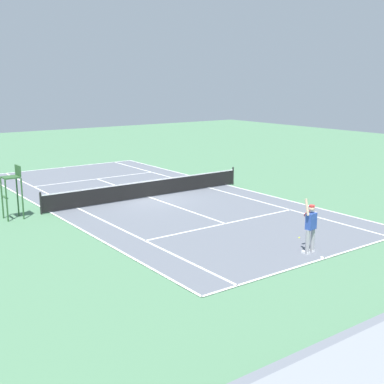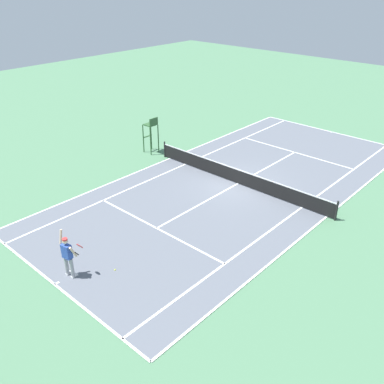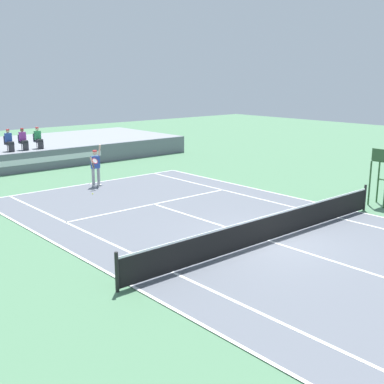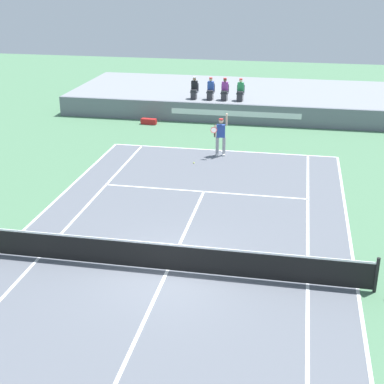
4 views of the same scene
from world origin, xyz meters
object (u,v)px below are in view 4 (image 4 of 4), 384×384
spectator_seated_3 (240,90)px  tennis_ball (194,163)px  spectator_seated_1 (210,89)px  equipment_bag (149,121)px  spectator_seated_0 (194,88)px  spectator_seated_2 (225,90)px  tennis_player (221,136)px

spectator_seated_3 → tennis_ball: size_ratio=18.60×
spectator_seated_1 → equipment_bag: 4.11m
spectator_seated_0 → spectator_seated_3: bearing=0.0°
spectator_seated_2 → tennis_ball: size_ratio=18.60×
spectator_seated_3 → spectator_seated_0: bearing=180.0°
spectator_seated_0 → spectator_seated_3: same height
spectator_seated_0 → spectator_seated_2: (1.80, 0.00, 0.00)m
spectator_seated_2 → tennis_ball: bearing=-91.8°
spectator_seated_3 → tennis_ball: spectator_seated_3 is taller
spectator_seated_0 → tennis_player: (2.56, -6.85, -0.76)m
spectator_seated_0 → spectator_seated_3: size_ratio=1.00×
spectator_seated_3 → spectator_seated_1: bearing=180.0°
tennis_player → equipment_bag: (-4.85, 4.91, -0.83)m
spectator_seated_1 → spectator_seated_3: 1.75m
spectator_seated_0 → equipment_bag: size_ratio=1.37×
equipment_bag → spectator_seated_2: bearing=25.4°
spectator_seated_0 → equipment_bag: (-2.28, -1.94, -1.60)m
tennis_ball → spectator_seated_3: bearing=81.9°
spectator_seated_3 → spectator_seated_2: bearing=180.0°
spectator_seated_0 → spectator_seated_3: (2.72, 0.00, 0.00)m
spectator_seated_2 → tennis_player: (0.76, -6.85, -0.76)m
spectator_seated_0 → spectator_seated_1: same height
equipment_bag → tennis_player: bearing=-45.4°
spectator_seated_1 → tennis_player: bearing=-76.9°
tennis_player → tennis_ball: bearing=-126.1°
spectator_seated_2 → equipment_bag: 4.80m
tennis_ball → equipment_bag: size_ratio=0.07×
spectator_seated_1 → equipment_bag: (-3.25, -1.94, -1.60)m
tennis_ball → equipment_bag: (-3.82, 6.31, 0.13)m
spectator_seated_0 → spectator_seated_2: size_ratio=1.00×
spectator_seated_0 → spectator_seated_1: (0.97, 0.00, 0.00)m
spectator_seated_1 → tennis_ball: 8.45m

